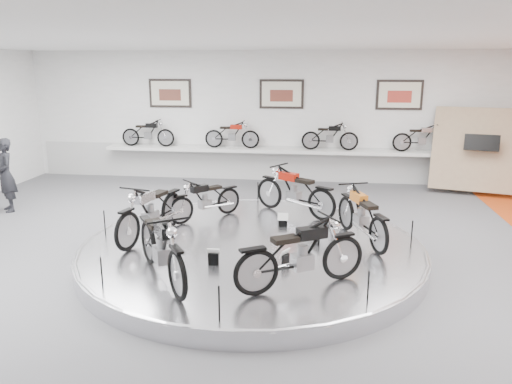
# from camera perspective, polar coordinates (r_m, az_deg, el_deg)

# --- Properties ---
(floor) EXTENTS (16.00, 16.00, 0.00)m
(floor) POSITION_cam_1_polar(r_m,az_deg,el_deg) (9.25, -0.72, -8.31)
(floor) COLOR #545457
(floor) RESTS_ON ground
(ceiling) EXTENTS (16.00, 16.00, 0.00)m
(ceiling) POSITION_cam_1_polar(r_m,az_deg,el_deg) (8.55, -0.81, 17.27)
(ceiling) COLOR white
(ceiling) RESTS_ON wall_back
(wall_back) EXTENTS (16.00, 0.00, 16.00)m
(wall_back) POSITION_cam_1_polar(r_m,az_deg,el_deg) (15.58, 2.91, 8.55)
(wall_back) COLOR white
(wall_back) RESTS_ON floor
(dado_band) EXTENTS (15.68, 0.04, 1.10)m
(dado_band) POSITION_cam_1_polar(r_m,az_deg,el_deg) (15.77, 2.84, 3.30)
(dado_band) COLOR #BCBCBA
(dado_band) RESTS_ON floor
(display_platform) EXTENTS (6.40, 6.40, 0.30)m
(display_platform) POSITION_cam_1_polar(r_m,az_deg,el_deg) (9.47, -0.47, -6.78)
(display_platform) COLOR silver
(display_platform) RESTS_ON floor
(platform_rim) EXTENTS (6.40, 6.40, 0.10)m
(platform_rim) POSITION_cam_1_polar(r_m,az_deg,el_deg) (9.43, -0.47, -6.10)
(platform_rim) COLOR #B2B2BA
(platform_rim) RESTS_ON display_platform
(shelf) EXTENTS (11.00, 0.55, 0.10)m
(shelf) POSITION_cam_1_polar(r_m,az_deg,el_deg) (15.42, 2.78, 4.74)
(shelf) COLOR silver
(shelf) RESTS_ON wall_back
(poster_left) EXTENTS (1.35, 0.06, 0.88)m
(poster_left) POSITION_cam_1_polar(r_m,az_deg,el_deg) (16.14, -9.79, 11.06)
(poster_left) COLOR silver
(poster_left) RESTS_ON wall_back
(poster_center) EXTENTS (1.35, 0.06, 0.88)m
(poster_center) POSITION_cam_1_polar(r_m,az_deg,el_deg) (15.49, 2.94, 11.12)
(poster_center) COLOR silver
(poster_center) RESTS_ON wall_back
(poster_right) EXTENTS (1.35, 0.06, 0.88)m
(poster_right) POSITION_cam_1_polar(r_m,az_deg,el_deg) (15.61, 16.08, 10.62)
(poster_right) COLOR silver
(poster_right) RESTS_ON wall_back
(display_panel) EXTENTS (2.56, 1.52, 2.30)m
(display_panel) POSITION_cam_1_polar(r_m,az_deg,el_deg) (15.38, 23.94, 4.45)
(display_panel) COLOR tan
(display_panel) RESTS_ON floor
(shelf_bike_a) EXTENTS (1.22, 0.43, 0.73)m
(shelf_bike_a) POSITION_cam_1_polar(r_m,az_deg,el_deg) (16.23, -12.24, 6.41)
(shelf_bike_a) COLOR black
(shelf_bike_a) RESTS_ON shelf
(shelf_bike_b) EXTENTS (1.22, 0.43, 0.73)m
(shelf_bike_b) POSITION_cam_1_polar(r_m,az_deg,el_deg) (15.54, -2.76, 6.37)
(shelf_bike_b) COLOR #9B170B
(shelf_bike_b) RESTS_ON shelf
(shelf_bike_c) EXTENTS (1.22, 0.43, 0.73)m
(shelf_bike_c) POSITION_cam_1_polar(r_m,az_deg,el_deg) (15.31, 8.43, 6.11)
(shelf_bike_c) COLOR black
(shelf_bike_c) RESTS_ON shelf
(shelf_bike_d) EXTENTS (1.22, 0.43, 0.73)m
(shelf_bike_d) POSITION_cam_1_polar(r_m,az_deg,el_deg) (15.59, 18.45, 5.68)
(shelf_bike_d) COLOR #A9A8AE
(shelf_bike_d) RESTS_ON shelf
(bike_a) EXTENTS (1.22, 1.88, 1.04)m
(bike_a) POSITION_cam_1_polar(r_m,az_deg,el_deg) (9.61, 12.00, -2.56)
(bike_a) COLOR #C16419
(bike_a) RESTS_ON display_platform
(bike_b) EXTENTS (1.89, 1.57, 1.08)m
(bike_b) POSITION_cam_1_polar(r_m,az_deg,el_deg) (11.13, 4.44, 0.14)
(bike_b) COLOR #9B170B
(bike_b) RESTS_ON display_platform
(bike_c) EXTENTS (1.45, 1.48, 0.90)m
(bike_c) POSITION_cam_1_polar(r_m,az_deg,el_deg) (10.83, -5.81, -0.79)
(bike_c) COLOR black
(bike_c) RESTS_ON display_platform
(bike_d) EXTENTS (1.12, 1.98, 1.10)m
(bike_d) POSITION_cam_1_polar(r_m,az_deg,el_deg) (9.78, -11.96, -2.08)
(bike_d) COLOR #A9A8AE
(bike_d) RESTS_ON display_platform
(bike_e) EXTENTS (1.64, 1.96, 1.13)m
(bike_e) POSITION_cam_1_polar(r_m,az_deg,el_deg) (7.84, -10.77, -6.06)
(bike_e) COLOR black
(bike_e) RESTS_ON display_platform
(bike_f) EXTENTS (1.91, 1.49, 1.08)m
(bike_f) POSITION_cam_1_polar(r_m,az_deg,el_deg) (7.50, 5.19, -7.02)
(bike_f) COLOR black
(bike_f) RESTS_ON display_platform
(visitor) EXTENTS (0.78, 0.78, 1.83)m
(visitor) POSITION_cam_1_polar(r_m,az_deg,el_deg) (13.79, -26.69, 1.72)
(visitor) COLOR black
(visitor) RESTS_ON floor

